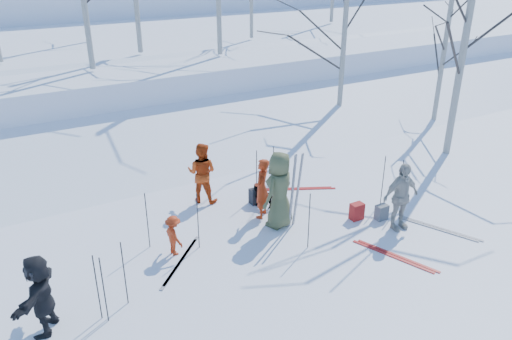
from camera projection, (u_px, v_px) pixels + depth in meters
ground at (289, 247)px, 11.11m from camera, size 120.00×120.00×0.00m
snow_ramp at (174, 143)px, 16.58m from camera, size 70.00×9.49×4.12m
snow_plateau at (97, 62)px, 24.15m from camera, size 70.00×18.00×2.20m
far_hill at (32, 2)px, 40.35m from camera, size 90.00×30.00×6.00m
skier_olive_center at (279, 190)px, 11.61m from camera, size 1.07×0.91×1.87m
skier_red_north at (262, 188)px, 12.08m from camera, size 0.66×0.65×1.53m
skier_redor_behind at (202, 173)px, 12.81m from camera, size 0.99×0.98×1.61m
skier_red_seated at (174, 235)px, 10.69m from camera, size 0.42×0.63×0.92m
skier_cream_east at (401, 197)px, 11.54m from camera, size 1.00×0.48×1.65m
skier_grey_west at (40, 294)px, 8.42m from camera, size 1.07×1.42×1.49m
dog at (264, 196)px, 12.77m from camera, size 0.63×0.68×0.54m
upright_ski_left at (292, 191)px, 11.51m from camera, size 0.11×0.17×1.90m
upright_ski_right at (298, 190)px, 11.59m from camera, size 0.14×0.23×1.89m
ski_pair_a at (395, 256)px, 10.77m from camera, size 1.41×2.03×0.02m
ski_pair_c at (181, 261)px, 10.58m from camera, size 2.10×2.10×0.02m
ski_pair_d at (439, 229)px, 11.81m from camera, size 1.61×2.05×0.02m
ski_pair_e at (299, 189)px, 13.76m from camera, size 1.71×2.06×0.02m
ski_pole_a at (104, 290)px, 8.65m from camera, size 0.02×0.02×1.34m
ski_pole_b at (198, 221)px, 10.82m from camera, size 0.02×0.02×1.34m
ski_pole_c at (257, 174)px, 13.05m from camera, size 0.02×0.02×1.34m
ski_pole_d at (273, 170)px, 13.30m from camera, size 0.02×0.02×1.34m
ski_pole_e at (401, 185)px, 12.47m from camera, size 0.02×0.02×1.34m
ski_pole_f at (97, 288)px, 8.71m from camera, size 0.02×0.02×1.34m
ski_pole_g at (147, 221)px, 10.84m from camera, size 0.02×0.02×1.34m
ski_pole_h at (383, 180)px, 12.72m from camera, size 0.02×0.02×1.34m
ski_pole_i at (124, 273)px, 9.09m from camera, size 0.02×0.02×1.34m
ski_pole_j at (309, 221)px, 10.82m from camera, size 0.02×0.02×1.34m
backpack_red at (357, 211)px, 12.17m from camera, size 0.32×0.22×0.42m
backpack_grey at (382, 212)px, 12.17m from camera, size 0.30×0.20×0.38m
backpack_dark at (256, 196)px, 12.95m from camera, size 0.34×0.24×0.40m
birch_edge_b at (465, 38)px, 14.70m from camera, size 5.72×5.72×7.31m
birch_edge_c at (442, 62)px, 18.06m from camera, size 3.82×3.82×4.60m
birch_edge_e at (343, 46)px, 17.87m from camera, size 4.59×4.59×5.70m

